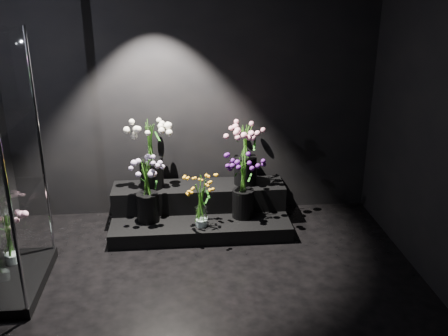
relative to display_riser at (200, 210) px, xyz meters
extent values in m
plane|color=black|center=(-0.03, -1.62, -0.17)|extent=(4.00, 4.00, 0.00)
plane|color=black|center=(-0.03, 0.38, 1.23)|extent=(4.00, 0.00, 4.00)
cube|color=black|center=(0.00, -0.09, -0.09)|extent=(1.88, 0.84, 0.16)
cube|color=black|center=(0.00, 0.11, 0.11)|extent=(1.88, 0.42, 0.26)
cube|color=black|center=(-1.71, -1.05, -0.12)|extent=(0.60, 0.99, 0.10)
cylinder|color=white|center=(0.00, -0.35, 0.09)|extent=(0.13, 0.13, 0.21)
cylinder|color=black|center=(-0.54, -0.18, 0.14)|extent=(0.23, 0.23, 0.31)
cylinder|color=black|center=(0.46, -0.17, 0.14)|extent=(0.23, 0.23, 0.31)
cylinder|color=black|center=(-0.50, 0.11, 0.41)|extent=(0.25, 0.25, 0.33)
cylinder|color=black|center=(0.52, 0.12, 0.40)|extent=(0.25, 0.25, 0.32)
cylinder|color=white|center=(-1.76, -0.81, 0.05)|extent=(0.14, 0.14, 0.25)
camera|label=1|loc=(-0.18, -4.94, 2.37)|focal=40.00mm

